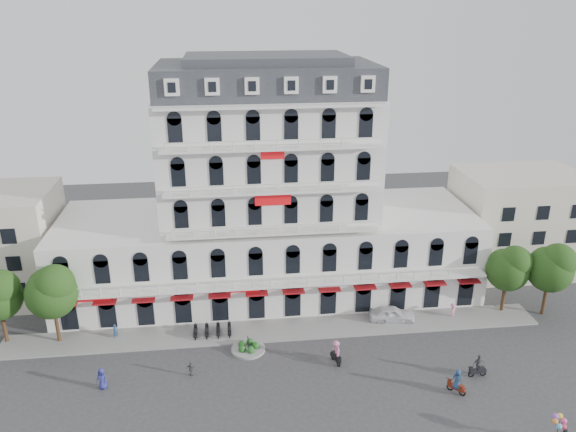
# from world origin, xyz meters

# --- Properties ---
(ground) EXTENTS (120.00, 120.00, 0.00)m
(ground) POSITION_xyz_m (0.00, 0.00, 0.00)
(ground) COLOR #38383A
(ground) RESTS_ON ground
(sidewalk) EXTENTS (53.00, 4.00, 0.16)m
(sidewalk) POSITION_xyz_m (0.00, 9.00, 0.08)
(sidewalk) COLOR gray
(sidewalk) RESTS_ON ground
(main_building) EXTENTS (45.00, 15.00, 25.80)m
(main_building) POSITION_xyz_m (0.00, 18.00, 9.96)
(main_building) COLOR silver
(main_building) RESTS_ON ground
(flank_building_east) EXTENTS (14.00, 10.00, 12.00)m
(flank_building_east) POSITION_xyz_m (30.00, 20.00, 6.00)
(flank_building_east) COLOR beige
(flank_building_east) RESTS_ON ground
(traffic_island) EXTENTS (3.20, 3.20, 1.60)m
(traffic_island) POSITION_xyz_m (-3.00, 6.00, 0.26)
(traffic_island) COLOR gray
(traffic_island) RESTS_ON ground
(parked_scooter_row) EXTENTS (4.40, 1.80, 1.10)m
(parked_scooter_row) POSITION_xyz_m (-6.35, 8.80, 0.00)
(parked_scooter_row) COLOR black
(parked_scooter_row) RESTS_ON ground
(tree_west_inner) EXTENTS (4.76, 4.76, 8.25)m
(tree_west_inner) POSITION_xyz_m (-20.95, 9.48, 5.68)
(tree_west_inner) COLOR #382314
(tree_west_inner) RESTS_ON ground
(tree_east_inner) EXTENTS (4.40, 4.37, 7.57)m
(tree_east_inner) POSITION_xyz_m (24.05, 9.98, 5.21)
(tree_east_inner) COLOR #382314
(tree_east_inner) RESTS_ON ground
(tree_east_outer) EXTENTS (4.65, 4.65, 8.05)m
(tree_east_outer) POSITION_xyz_m (28.05, 8.98, 5.55)
(tree_east_outer) COLOR #382314
(tree_east_outer) RESTS_ON ground
(parked_car) EXTENTS (4.87, 2.45, 1.59)m
(parked_car) POSITION_xyz_m (11.89, 9.50, 0.80)
(parked_car) COLOR white
(parked_car) RESTS_ON ground
(rider_east) EXTENTS (1.29, 1.33, 2.29)m
(rider_east) POSITION_xyz_m (14.03, -2.12, 1.16)
(rider_east) COLOR maroon
(rider_east) RESTS_ON ground
(rider_northeast) EXTENTS (1.70, 0.46, 2.21)m
(rider_northeast) POSITION_xyz_m (16.74, -0.23, 1.09)
(rider_northeast) COLOR black
(rider_northeast) RESTS_ON ground
(rider_center) EXTENTS (1.00, 1.66, 2.32)m
(rider_center) POSITION_xyz_m (4.79, 3.13, 1.24)
(rider_center) COLOR black
(rider_center) RESTS_ON ground
(pedestrian_left) EXTENTS (1.07, 0.82, 1.95)m
(pedestrian_left) POSITION_xyz_m (-15.54, 1.91, 0.97)
(pedestrian_left) COLOR navy
(pedestrian_left) RESTS_ON ground
(pedestrian_mid) EXTENTS (0.94, 0.61, 1.49)m
(pedestrian_mid) POSITION_xyz_m (-8.12, 2.74, 0.75)
(pedestrian_mid) COLOR #5A5C62
(pedestrian_mid) RESTS_ON ground
(pedestrian_right) EXTENTS (1.16, 1.12, 1.59)m
(pedestrian_right) POSITION_xyz_m (18.32, 9.41, 0.80)
(pedestrian_right) COLOR pink
(pedestrian_right) RESTS_ON ground
(pedestrian_far) EXTENTS (0.64, 0.67, 1.54)m
(pedestrian_far) POSITION_xyz_m (-15.69, 9.50, 0.77)
(pedestrian_far) COLOR navy
(pedestrian_far) RESTS_ON ground
(balloon_vendor) EXTENTS (1.33, 1.25, 2.45)m
(balloon_vendor) POSITION_xyz_m (19.37, -8.63, 1.30)
(balloon_vendor) COLOR #514F56
(balloon_vendor) RESTS_ON ground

